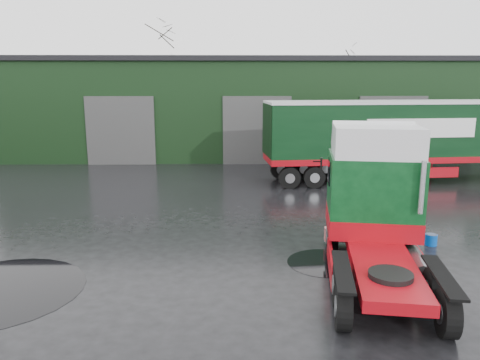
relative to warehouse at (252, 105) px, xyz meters
name	(u,v)px	position (x,y,z in m)	size (l,w,h in m)	color
ground	(216,245)	(-2.00, -20.00, -3.16)	(100.00, 100.00, 0.00)	black
warehouse	(252,105)	(0.00, 0.00, 0.00)	(32.40, 12.40, 6.30)	black
hero_tractor	(382,211)	(2.04, -23.00, -1.25)	(2.60, 6.14, 3.81)	#093B17
lorry_right	(385,141)	(6.00, -11.00, -1.17)	(2.62, 15.14, 3.98)	silver
wash_bucket	(431,240)	(4.57, -20.13, -2.99)	(0.36, 0.36, 0.33)	#0845AE
tree_back_a	(160,82)	(-8.00, 10.00, 1.59)	(4.40, 4.40, 9.50)	black
tree_back_b	(334,93)	(8.00, 10.00, 0.59)	(4.40, 4.40, 7.50)	black
puddle_1	(368,204)	(4.05, -15.26, -3.15)	(2.00, 2.00, 0.01)	black
puddle_3	(325,263)	(1.06, -21.47, -3.15)	(2.08, 2.08, 0.01)	black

